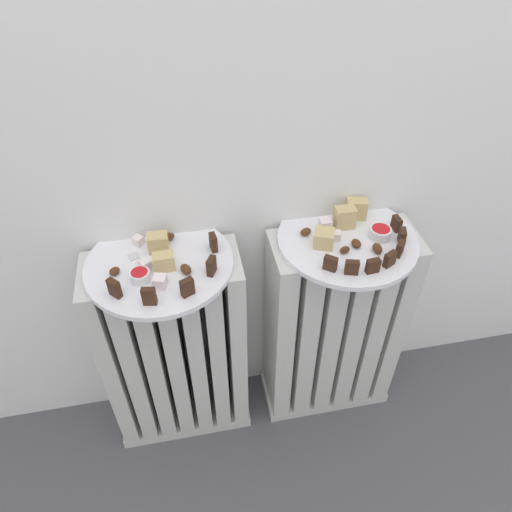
{
  "coord_description": "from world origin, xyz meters",
  "views": [
    {
      "loc": [
        -0.15,
        -0.47,
        1.27
      ],
      "look_at": [
        0.0,
        0.28,
        0.58
      ],
      "focal_mm": 33.42,
      "sensor_mm": 36.0,
      "label": 1
    }
  ],
  "objects_px": {
    "radiator_left": "(176,352)",
    "radiator_right": "(332,328)",
    "plate_left": "(159,264)",
    "plate_right": "(347,239)",
    "jam_bowl_right": "(380,232)",
    "jam_bowl_left": "(140,275)",
    "fork": "(139,265)"
  },
  "relations": [
    {
      "from": "radiator_left",
      "to": "radiator_right",
      "type": "height_order",
      "value": "same"
    },
    {
      "from": "radiator_right",
      "to": "plate_left",
      "type": "distance_m",
      "value": 0.51
    },
    {
      "from": "radiator_right",
      "to": "plate_right",
      "type": "xyz_separation_m",
      "value": [
        0.0,
        -0.0,
        0.31
      ]
    },
    {
      "from": "jam_bowl_right",
      "to": "plate_right",
      "type": "bearing_deg",
      "value": 169.69
    },
    {
      "from": "radiator_right",
      "to": "jam_bowl_left",
      "type": "xyz_separation_m",
      "value": [
        -0.45,
        -0.05,
        0.32
      ]
    },
    {
      "from": "plate_left",
      "to": "plate_right",
      "type": "distance_m",
      "value": 0.41
    },
    {
      "from": "fork",
      "to": "plate_right",
      "type": "bearing_deg",
      "value": 0.78
    },
    {
      "from": "plate_left",
      "to": "jam_bowl_right",
      "type": "relative_size",
      "value": 6.51
    },
    {
      "from": "plate_left",
      "to": "plate_right",
      "type": "bearing_deg",
      "value": 0.0
    },
    {
      "from": "fork",
      "to": "jam_bowl_right",
      "type": "bearing_deg",
      "value": -0.69
    },
    {
      "from": "plate_left",
      "to": "jam_bowl_right",
      "type": "xyz_separation_m",
      "value": [
        0.48,
        -0.01,
        0.02
      ]
    },
    {
      "from": "radiator_right",
      "to": "jam_bowl_left",
      "type": "height_order",
      "value": "jam_bowl_left"
    },
    {
      "from": "plate_right",
      "to": "radiator_left",
      "type": "bearing_deg",
      "value": 180.0
    },
    {
      "from": "jam_bowl_left",
      "to": "plate_right",
      "type": "bearing_deg",
      "value": 6.03
    },
    {
      "from": "radiator_left",
      "to": "plate_right",
      "type": "relative_size",
      "value": 1.9
    },
    {
      "from": "radiator_left",
      "to": "radiator_right",
      "type": "xyz_separation_m",
      "value": [
        0.41,
        0.0,
        -0.0
      ]
    },
    {
      "from": "radiator_left",
      "to": "jam_bowl_right",
      "type": "distance_m",
      "value": 0.58
    },
    {
      "from": "plate_left",
      "to": "fork",
      "type": "distance_m",
      "value": 0.04
    },
    {
      "from": "plate_left",
      "to": "plate_right",
      "type": "relative_size",
      "value": 1.0
    },
    {
      "from": "radiator_left",
      "to": "radiator_right",
      "type": "bearing_deg",
      "value": 0.0
    },
    {
      "from": "radiator_left",
      "to": "plate_right",
      "type": "bearing_deg",
      "value": 0.0
    },
    {
      "from": "radiator_left",
      "to": "plate_left",
      "type": "distance_m",
      "value": 0.31
    },
    {
      "from": "plate_left",
      "to": "jam_bowl_left",
      "type": "relative_size",
      "value": 7.67
    },
    {
      "from": "radiator_right",
      "to": "jam_bowl_left",
      "type": "relative_size",
      "value": 14.58
    },
    {
      "from": "radiator_right",
      "to": "radiator_left",
      "type": "bearing_deg",
      "value": -180.0
    },
    {
      "from": "jam_bowl_left",
      "to": "radiator_left",
      "type": "bearing_deg",
      "value": 51.55
    },
    {
      "from": "jam_bowl_left",
      "to": "radiator_right",
      "type": "bearing_deg",
      "value": 6.03
    },
    {
      "from": "plate_right",
      "to": "fork",
      "type": "relative_size",
      "value": 3.01
    },
    {
      "from": "radiator_right",
      "to": "plate_right",
      "type": "distance_m",
      "value": 0.31
    },
    {
      "from": "radiator_right",
      "to": "plate_left",
      "type": "bearing_deg",
      "value": -180.0
    },
    {
      "from": "plate_left",
      "to": "plate_right",
      "type": "xyz_separation_m",
      "value": [
        0.41,
        0.0,
        0.0
      ]
    },
    {
      "from": "plate_left",
      "to": "fork",
      "type": "height_order",
      "value": "fork"
    }
  ]
}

